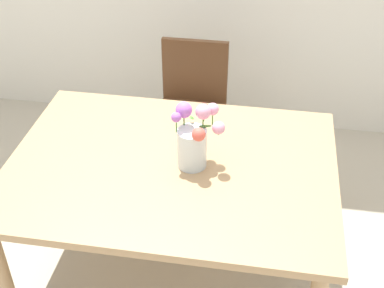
# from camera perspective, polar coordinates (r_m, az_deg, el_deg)

# --- Properties ---
(ground_plane) EXTENTS (12.00, 12.00, 0.00)m
(ground_plane) POSITION_cam_1_polar(r_m,az_deg,el_deg) (2.98, -1.95, -13.23)
(ground_plane) COLOR #B7AD99
(dining_table) EXTENTS (1.56, 1.14, 0.73)m
(dining_table) POSITION_cam_1_polar(r_m,az_deg,el_deg) (2.52, -2.25, -3.51)
(dining_table) COLOR tan
(dining_table) RESTS_ON ground_plane
(chair_far) EXTENTS (0.42, 0.42, 0.90)m
(chair_far) POSITION_cam_1_polar(r_m,az_deg,el_deg) (3.34, 0.02, 4.63)
(chair_far) COLOR brown
(chair_far) RESTS_ON ground_plane
(flower_vase) EXTENTS (0.24, 0.22, 0.31)m
(flower_vase) POSITION_cam_1_polar(r_m,az_deg,el_deg) (2.38, 0.24, 0.65)
(flower_vase) COLOR silver
(flower_vase) RESTS_ON dining_table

